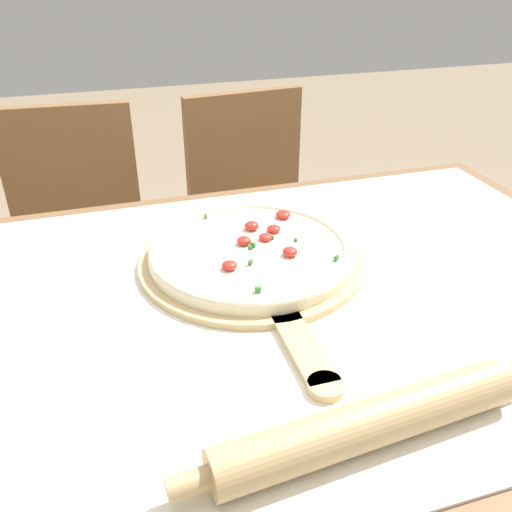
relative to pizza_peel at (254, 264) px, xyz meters
name	(u,v)px	position (x,y,z in m)	size (l,w,h in m)	color
dining_table	(253,354)	(-0.03, -0.10, -0.12)	(1.43, 0.91, 0.78)	brown
towel_cloth	(253,301)	(-0.03, -0.10, -0.01)	(1.35, 0.83, 0.00)	white
pizza_peel	(254,264)	(0.00, 0.00, 0.00)	(0.40, 0.56, 0.01)	tan
pizza	(251,250)	(0.00, 0.02, 0.02)	(0.37, 0.37, 0.04)	beige
rolling_pin	(368,424)	(0.01, -0.41, 0.02)	(0.47, 0.09, 0.06)	tan
chair_left	(79,240)	(-0.33, 0.71, -0.27)	(0.43, 0.43, 0.90)	brown
chair_right	(255,216)	(0.22, 0.71, -0.27)	(0.44, 0.44, 0.90)	brown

